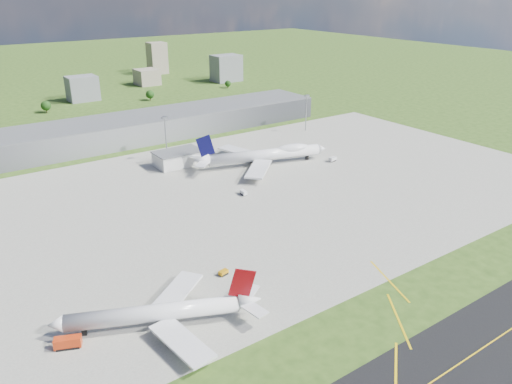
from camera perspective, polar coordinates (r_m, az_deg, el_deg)
ground at (r=336.72m, az=-14.22°, el=5.00°), size 1400.00×1400.00×0.00m
apron at (r=247.51m, az=-2.57°, el=-0.68°), size 360.00×190.00×0.08m
terminal at (r=348.25m, az=-15.26°, el=6.76°), size 300.00×42.00×15.00m
ops_building at (r=295.29m, az=-8.89°, el=3.80°), size 26.00×16.00×8.00m
mast_center at (r=304.34m, az=-10.32°, el=6.97°), size 3.50×2.00×25.90m
mast_east at (r=362.50m, az=5.77°, el=9.71°), size 3.50×2.00×25.90m
airliner_red_twin at (r=159.85m, az=-10.72°, el=-13.42°), size 60.86×45.90×17.65m
airliner_blue_quad at (r=292.04m, az=1.02°, el=4.26°), size 80.08×61.56×21.31m
fire_truck at (r=160.58m, az=-20.70°, el=-15.82°), size 8.14×5.64×3.40m
tug_yellow at (r=183.98m, az=-3.74°, el=-9.19°), size 3.87×2.70×1.76m
van_white_near at (r=250.56m, az=-1.45°, el=-0.08°), size 2.46×4.72×2.35m
van_white_far at (r=302.29m, az=8.75°, el=3.72°), size 5.52×3.37×2.64m
bldg_c at (r=488.46m, az=-19.23°, el=11.12°), size 26.00×20.00×22.00m
bldg_ce at (r=552.38m, az=-12.35°, el=12.71°), size 22.00×24.00×16.00m
bldg_e at (r=561.29m, az=-3.42°, el=13.95°), size 30.00×22.00×28.00m
bldg_tall_e at (r=621.16m, az=-11.23°, el=14.78°), size 20.00×18.00×36.00m
tree_c at (r=451.40m, az=-22.89°, el=9.07°), size 8.10×8.10×9.90m
tree_e at (r=473.35m, az=-12.02°, el=10.85°), size 7.65×7.65×9.35m
tree_far_e at (r=523.09m, az=-3.23°, el=12.27°), size 6.30×6.30×7.70m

